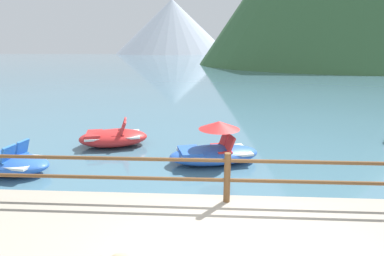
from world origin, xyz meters
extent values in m
plane|color=#477084|center=(0.00, 40.00, 0.00)|extent=(200.00, 200.00, 0.00)
cylinder|color=brown|center=(0.00, 1.55, 0.88)|extent=(0.12, 0.12, 0.95)
cylinder|color=brown|center=(0.00, 1.55, 1.21)|extent=(23.80, 0.07, 0.07)
cylinder|color=brown|center=(0.00, 1.55, 0.83)|extent=(23.80, 0.07, 0.07)
ellipsoid|color=blue|center=(-0.18, 4.59, 0.24)|extent=(2.79, 1.86, 0.48)
cube|color=silver|center=(-0.18, 4.59, 0.32)|extent=(2.19, 1.49, 0.06)
cube|color=red|center=(-0.06, 4.87, 0.39)|extent=(0.49, 0.49, 0.08)
cube|color=red|center=(0.11, 4.92, 0.61)|extent=(0.31, 0.44, 0.43)
cube|color=red|center=(0.07, 4.41, 0.39)|extent=(0.49, 0.49, 0.08)
cube|color=red|center=(0.24, 4.45, 0.61)|extent=(0.31, 0.44, 0.43)
cube|color=blue|center=(-0.86, 4.40, 0.38)|extent=(0.77, 0.97, 0.12)
cone|color=red|center=(-0.06, 4.62, 1.09)|extent=(1.42, 1.42, 0.22)
ellipsoid|color=red|center=(-3.50, 5.96, 0.27)|extent=(2.44, 1.75, 0.54)
cube|color=silver|center=(-3.50, 5.96, 0.36)|extent=(1.92, 1.41, 0.06)
cube|color=red|center=(-3.40, 6.24, 0.43)|extent=(0.49, 0.49, 0.08)
cube|color=red|center=(-3.22, 6.29, 0.65)|extent=(0.30, 0.44, 0.43)
cube|color=red|center=(-3.27, 5.76, 0.43)|extent=(0.49, 0.49, 0.08)
cube|color=red|center=(-3.10, 5.81, 0.65)|extent=(0.30, 0.44, 0.43)
cube|color=red|center=(-4.08, 5.81, 0.42)|extent=(0.68, 0.96, 0.12)
ellipsoid|color=blue|center=(-5.65, 3.59, 0.24)|extent=(2.63, 1.58, 0.48)
cube|color=silver|center=(-5.65, 3.59, 0.33)|extent=(2.06, 1.28, 0.06)
cube|color=blue|center=(-5.43, 3.80, 0.40)|extent=(0.46, 0.46, 0.08)
cube|color=blue|center=(-5.25, 3.77, 0.62)|extent=(0.27, 0.43, 0.43)
cube|color=blue|center=(-5.50, 3.32, 0.40)|extent=(0.46, 0.46, 0.08)
cube|color=blue|center=(-5.33, 3.29, 0.62)|extent=(0.27, 0.43, 0.43)
cone|color=#386038|center=(12.46, 62.73, 10.86)|extent=(26.95, 26.95, 21.73)
cone|color=#A8B2C1|center=(-17.88, 147.76, 12.24)|extent=(53.22, 53.22, 24.49)
camera|label=1|loc=(-0.35, -3.72, 3.19)|focal=28.99mm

